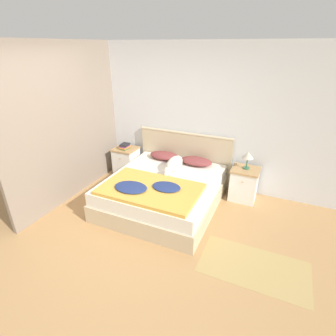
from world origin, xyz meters
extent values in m
plane|color=tan|center=(0.00, 0.00, 0.00)|extent=(16.00, 16.00, 0.00)
cube|color=silver|center=(0.00, 2.13, 1.27)|extent=(9.00, 0.06, 2.55)
cube|color=gray|center=(-1.51, 1.05, 1.27)|extent=(0.06, 3.10, 2.55)
cube|color=#C6B28E|center=(0.11, 1.08, 0.14)|extent=(1.74, 1.90, 0.28)
cube|color=silver|center=(0.11, 1.08, 0.39)|extent=(1.68, 1.84, 0.21)
cube|color=#C6B28E|center=(0.11, 2.06, 0.49)|extent=(1.82, 0.04, 0.97)
cylinder|color=#C6B28E|center=(0.11, 2.06, 0.97)|extent=(1.82, 0.06, 0.06)
cube|color=white|center=(-1.08, 1.82, 0.27)|extent=(0.43, 0.41, 0.55)
cube|color=tan|center=(-1.08, 1.82, 0.56)|extent=(0.46, 0.44, 0.03)
sphere|color=tan|center=(-1.08, 1.61, 0.43)|extent=(0.02, 0.02, 0.02)
cube|color=white|center=(1.31, 1.82, 0.27)|extent=(0.43, 0.41, 0.55)
cube|color=tan|center=(1.31, 1.82, 0.56)|extent=(0.46, 0.44, 0.03)
sphere|color=tan|center=(1.31, 1.61, 0.43)|extent=(0.02, 0.02, 0.02)
ellipsoid|color=brown|center=(-0.21, 1.82, 0.56)|extent=(0.58, 0.34, 0.13)
ellipsoid|color=brown|center=(0.43, 1.82, 0.56)|extent=(0.58, 0.34, 0.13)
cube|color=gold|center=(0.11, 0.64, 0.53)|extent=(1.45, 0.92, 0.05)
ellipsoid|color=navy|center=(-0.14, 0.50, 0.57)|extent=(0.51, 0.37, 0.05)
ellipsoid|color=navy|center=(0.33, 0.73, 0.57)|extent=(0.44, 0.32, 0.04)
ellipsoid|color=silver|center=(0.15, 1.47, 0.61)|extent=(0.23, 0.50, 0.22)
sphere|color=silver|center=(0.15, 1.18, 0.57)|extent=(0.15, 0.15, 0.15)
ellipsoid|color=silver|center=(0.15, 1.12, 0.56)|extent=(0.07, 0.08, 0.06)
cone|color=silver|center=(0.11, 1.20, 0.63)|extent=(0.05, 0.05, 0.05)
cone|color=silver|center=(0.19, 1.20, 0.63)|extent=(0.05, 0.05, 0.05)
ellipsoid|color=silver|center=(0.18, 1.68, 0.55)|extent=(0.15, 0.22, 0.08)
cube|color=#337547|center=(-1.08, 1.81, 0.59)|extent=(0.15, 0.22, 0.02)
cube|color=orange|center=(-1.07, 1.80, 0.61)|extent=(0.16, 0.23, 0.02)
cube|color=#703D7F|center=(-1.08, 1.80, 0.63)|extent=(0.14, 0.20, 0.03)
cube|color=#232328|center=(-1.08, 1.81, 0.66)|extent=(0.16, 0.19, 0.03)
cylinder|color=#336B4C|center=(1.31, 1.85, 0.58)|extent=(0.11, 0.11, 0.02)
cylinder|color=#336B4C|center=(1.31, 1.85, 0.68)|extent=(0.02, 0.02, 0.17)
cone|color=beige|center=(1.31, 1.85, 0.82)|extent=(0.19, 0.19, 0.11)
cube|color=tan|center=(1.72, 0.26, 0.00)|extent=(1.30, 0.72, 0.00)
camera|label=1|loc=(1.74, -2.34, 2.47)|focal=28.00mm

